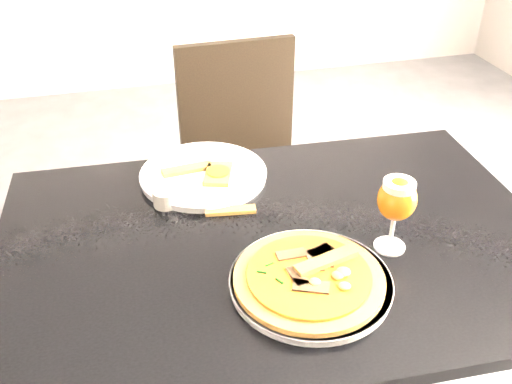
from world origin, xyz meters
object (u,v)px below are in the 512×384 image
object	(u,v)px
dining_table	(276,270)
pizza	(309,277)
beer_glass	(397,200)
chair_far	(247,169)

from	to	relation	value
dining_table	pizza	world-z (taller)	pizza
dining_table	beer_glass	distance (m)	0.32
dining_table	pizza	bearing A→B (deg)	-81.63
chair_far	pizza	world-z (taller)	chair_far
beer_glass	chair_far	bearing A→B (deg)	98.74
dining_table	beer_glass	bearing A→B (deg)	-19.10
chair_far	beer_glass	bearing A→B (deg)	-83.37
pizza	chair_far	bearing A→B (deg)	84.35
dining_table	chair_far	xyz separation A→B (m)	(0.10, 0.70, -0.16)
pizza	beer_glass	distance (m)	0.24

